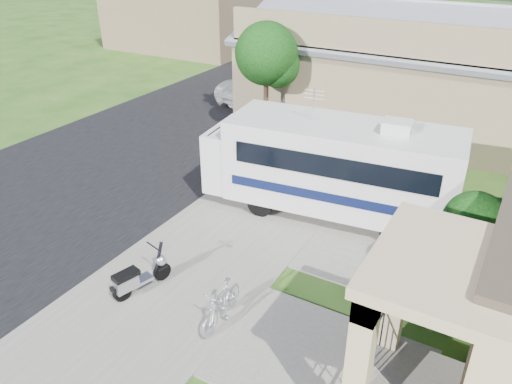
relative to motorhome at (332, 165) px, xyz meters
The scene contains 18 objects.
ground 4.92m from the motorhome, 100.13° to the right, with size 120.00×120.00×0.00m, color #204612.
street_slab 10.05m from the motorhome, 146.91° to the left, with size 9.00×80.00×0.02m, color black.
sidewalk_slab 5.93m from the motorhome, 108.55° to the left, with size 4.00×80.00×0.06m, color #66645C.
driveway_slab 1.71m from the motorhome, ahead, with size 7.00×6.00×0.05m, color #66645C.
walk_slab 6.19m from the motorhome, 68.64° to the right, with size 4.00×3.00×0.05m, color #66645C.
warehouse 9.43m from the motorhome, 94.98° to the left, with size 12.50×8.40×5.04m.
distant_bldg_far 24.92m from the motorhome, 135.65° to the left, with size 10.00×8.00×4.00m, color brown.
distant_bldg_near 33.40m from the motorhome, 118.27° to the left, with size 8.00×7.00×3.20m, color #817051.
street_tree_a 6.57m from the motorhome, 135.29° to the left, with size 2.44×2.40×4.58m.
street_tree_b 15.27m from the motorhome, 107.34° to the left, with size 2.44×2.40×4.73m.
street_tree_c 23.95m from the motorhome, 100.89° to the left, with size 2.44×2.40×4.42m.
motorhome is the anchor object (origin of this frame).
shrub 4.91m from the motorhome, 30.98° to the right, with size 2.40×2.29×2.94m.
scooter 6.29m from the motorhome, 112.56° to the right, with size 0.73×1.55×1.04m.
bicycle 5.70m from the motorhome, 91.40° to the right, with size 0.45×1.58×0.95m, color #B6B7BF.
pickup_truck 11.13m from the motorhome, 127.36° to the left, with size 2.69×5.84×1.62m, color silver.
van 17.38m from the motorhome, 114.10° to the left, with size 2.31×5.69×1.65m, color silver.
garden_hose 5.53m from the motorhome, 60.97° to the right, with size 0.36×0.36×0.16m, color #135F14.
Camera 1 is at (5.43, -7.77, 7.61)m, focal length 35.00 mm.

